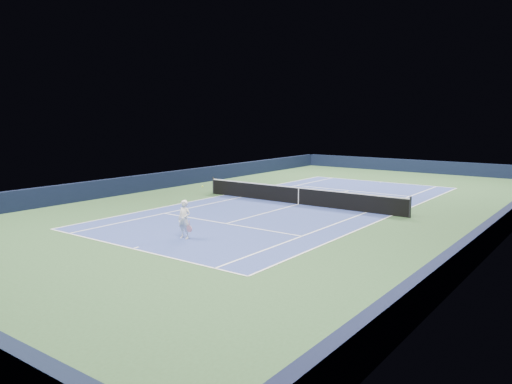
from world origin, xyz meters
The scene contains 19 objects.
ground centered at (0.00, 0.00, 0.00)m, with size 40.00×40.00×0.00m, color #2B4A28.
wall_far centered at (0.00, 19.82, 0.55)m, with size 22.00×0.35×1.10m, color black.
wall_right centered at (10.82, 0.00, 0.55)m, with size 0.35×40.00×1.10m, color black.
wall_left centered at (-10.82, 0.00, 0.55)m, with size 0.35×40.00×1.10m, color black.
court_surface centered at (0.00, 0.00, 0.00)m, with size 10.97×23.77×0.01m, color navy.
baseline_far centered at (0.00, 11.88, 0.01)m, with size 10.97×0.08×0.00m, color white.
baseline_near centered at (0.00, -11.88, 0.01)m, with size 10.97×0.08×0.00m, color white.
sideline_doubles_right centered at (5.49, 0.00, 0.01)m, with size 0.08×23.77×0.00m, color white.
sideline_doubles_left centered at (-5.49, 0.00, 0.01)m, with size 0.08×23.77×0.00m, color white.
sideline_singles_right centered at (4.12, 0.00, 0.01)m, with size 0.08×23.77×0.00m, color white.
sideline_singles_left centered at (-4.12, 0.00, 0.01)m, with size 0.08×23.77×0.00m, color white.
service_line_far centered at (0.00, 6.40, 0.01)m, with size 8.23×0.08×0.00m, color white.
service_line_near centered at (0.00, -6.40, 0.01)m, with size 8.23×0.08×0.00m, color white.
center_service_line centered at (0.00, 0.00, 0.01)m, with size 0.08×12.80×0.00m, color white.
center_mark_far centered at (0.00, 11.73, 0.01)m, with size 0.08×0.30×0.00m, color white.
center_mark_near centered at (0.00, -11.73, 0.01)m, with size 0.08×0.30×0.00m, color white.
tennis_net centered at (0.00, 0.00, 0.50)m, with size 12.90×0.10×1.07m.
sponsor_cube centered at (-6.40, 0.56, 0.43)m, with size 0.61×0.52×0.86m.
tennis_player centered at (0.47, -9.57, 0.80)m, with size 0.77×1.25×2.07m.
Camera 1 is at (14.59, -23.77, 4.97)m, focal length 35.00 mm.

